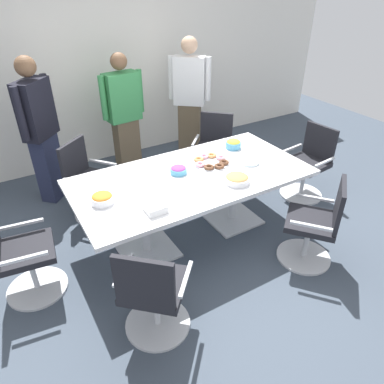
{
  "coord_description": "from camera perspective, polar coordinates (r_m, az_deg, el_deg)",
  "views": [
    {
      "loc": [
        -1.62,
        -2.71,
        2.51
      ],
      "look_at": [
        0.0,
        0.0,
        0.55
      ],
      "focal_mm": 33.34,
      "sensor_mm": 36.0,
      "label": 1
    }
  ],
  "objects": [
    {
      "name": "plate_stack",
      "position": [
        3.9,
        9.16,
        4.79
      ],
      "size": [
        0.21,
        0.21,
        0.03
      ],
      "color": "white",
      "rests_on": "conference_table"
    },
    {
      "name": "person_standing_0",
      "position": [
        4.61,
        -23.07,
        9.1
      ],
      "size": [
        0.48,
        0.49,
        1.76
      ],
      "rotation": [
        0.0,
        0.0,
        -2.34
      ],
      "color": "#232842",
      "rests_on": "ground"
    },
    {
      "name": "office_chair_2",
      "position": [
        4.91,
        3.49,
        6.39
      ],
      "size": [
        0.76,
        0.76,
        0.91
      ],
      "rotation": [
        0.0,
        0.0,
        -3.91
      ],
      "color": "silver",
      "rests_on": "ground"
    },
    {
      "name": "office_chair_3",
      "position": [
        4.31,
        -16.12,
        1.26
      ],
      "size": [
        0.76,
        0.76,
        0.91
      ],
      "rotation": [
        0.0,
        0.0,
        -2.47
      ],
      "color": "silver",
      "rests_on": "ground"
    },
    {
      "name": "snack_bowl_candy_mix",
      "position": [
        3.64,
        -2.19,
        3.58
      ],
      "size": [
        0.17,
        0.17,
        0.08
      ],
      "color": "#4C9EC6",
      "rests_on": "conference_table"
    },
    {
      "name": "office_chair_5",
      "position": [
        2.85,
        -6.21,
        -16.12
      ],
      "size": [
        0.76,
        0.76,
        0.91
      ],
      "rotation": [
        0.0,
        0.0,
        -0.75
      ],
      "color": "silver",
      "rests_on": "ground"
    },
    {
      "name": "snack_bowl_chips_orange",
      "position": [
        3.25,
        -14.17,
        -0.98
      ],
      "size": [
        0.2,
        0.2,
        0.1
      ],
      "color": "white",
      "rests_on": "conference_table"
    },
    {
      "name": "snack_bowl_chips_yellow",
      "position": [
        4.2,
        6.62,
        7.67
      ],
      "size": [
        0.18,
        0.18,
        0.11
      ],
      "color": "#4C9EC6",
      "rests_on": "conference_table"
    },
    {
      "name": "person_standing_2",
      "position": [
        5.38,
        -0.4,
        14.76
      ],
      "size": [
        0.52,
        0.45,
        1.78
      ],
      "rotation": [
        0.0,
        0.0,
        -3.83
      ],
      "color": "brown",
      "rests_on": "ground"
    },
    {
      "name": "office_chair_4",
      "position": [
        3.46,
        -25.69,
        -9.43
      ],
      "size": [
        0.6,
        0.6,
        0.91
      ],
      "rotation": [
        0.0,
        0.0,
        -1.7
      ],
      "color": "silver",
      "rests_on": "ground"
    },
    {
      "name": "office_chair_0",
      "position": [
        3.66,
        19.16,
        -5.31
      ],
      "size": [
        0.76,
        0.76,
        0.91
      ],
      "rotation": [
        0.0,
        0.0,
        0.68
      ],
      "color": "silver",
      "rests_on": "ground"
    },
    {
      "name": "office_chair_1",
      "position": [
        4.76,
        18.08,
        3.95
      ],
      "size": [
        0.6,
        0.6,
        0.91
      ],
      "rotation": [
        0.0,
        0.0,
        1.68
      ],
      "color": "silver",
      "rests_on": "ground"
    },
    {
      "name": "ground_plane",
      "position": [
        4.04,
        0.0,
        -6.7
      ],
      "size": [
        10.0,
        10.0,
        0.01
      ],
      "primitive_type": "cube",
      "color": "#3D4754"
    },
    {
      "name": "napkin_pile",
      "position": [
        3.07,
        -5.89,
        -2.54
      ],
      "size": [
        0.17,
        0.17,
        0.07
      ],
      "primitive_type": "cube",
      "color": "white",
      "rests_on": "conference_table"
    },
    {
      "name": "conference_table",
      "position": [
        3.68,
        0.0,
        0.99
      ],
      "size": [
        2.4,
        1.2,
        0.75
      ],
      "color": "white",
      "rests_on": "ground"
    },
    {
      "name": "person_standing_1",
      "position": [
        4.99,
        -10.79,
        12.02
      ],
      "size": [
        0.62,
        0.27,
        1.66
      ],
      "rotation": [
        0.0,
        0.0,
        -3.03
      ],
      "color": "brown",
      "rests_on": "ground"
    },
    {
      "name": "snack_bowl_cookies",
      "position": [
        3.5,
        7.2,
        2.13
      ],
      "size": [
        0.25,
        0.25,
        0.09
      ],
      "color": "white",
      "rests_on": "conference_table"
    },
    {
      "name": "donut_platter",
      "position": [
        3.84,
        3.06,
        4.87
      ],
      "size": [
        0.39,
        0.39,
        0.04
      ],
      "color": "white",
      "rests_on": "conference_table"
    },
    {
      "name": "back_wall",
      "position": [
        5.47,
        -13.79,
        19.32
      ],
      "size": [
        8.0,
        0.1,
        2.8
      ],
      "primitive_type": "cube",
      "color": "white",
      "rests_on": "ground"
    }
  ]
}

